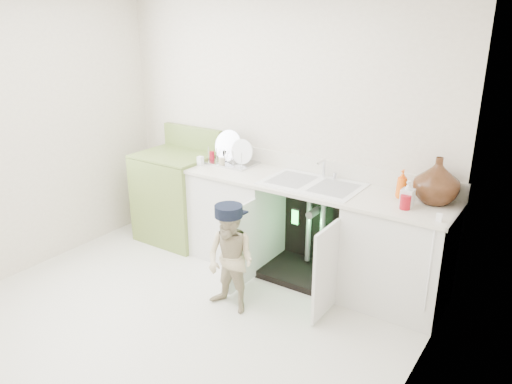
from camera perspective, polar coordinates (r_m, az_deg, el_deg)
ground at (r=4.15m, az=-9.09°, el=-14.17°), size 3.50×3.50×0.00m
room_shell at (r=3.61m, az=-10.15°, el=2.53°), size 6.00×5.50×1.26m
counter_run at (r=4.49m, az=6.79°, el=-4.21°), size 2.44×1.02×1.27m
avocado_stove at (r=5.33m, az=-8.95°, el=-0.38°), size 0.75×0.65×1.17m
repair_worker at (r=4.01m, az=-2.92°, el=-7.63°), size 0.57×0.67×0.90m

